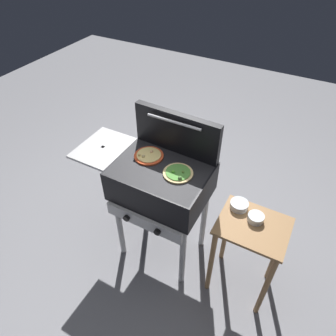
# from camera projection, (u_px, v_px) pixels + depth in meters

# --- Properties ---
(ground_plane) EXTENTS (8.00, 8.00, 0.00)m
(ground_plane) POSITION_uv_depth(u_px,v_px,m) (163.00, 247.00, 2.61)
(ground_plane) COLOR gray
(grill) EXTENTS (0.96, 0.53, 0.90)m
(grill) POSITION_uv_depth(u_px,v_px,m) (160.00, 183.00, 2.11)
(grill) COLOR black
(grill) RESTS_ON ground_plane
(grill_lid_open) EXTENTS (0.63, 0.09, 0.30)m
(grill_lid_open) POSITION_uv_depth(u_px,v_px,m) (177.00, 132.00, 2.06)
(grill_lid_open) COLOR black
(grill_lid_open) RESTS_ON grill
(pizza_veggie) EXTENTS (0.20, 0.20, 0.04)m
(pizza_veggie) POSITION_uv_depth(u_px,v_px,m) (178.00, 173.00, 1.96)
(pizza_veggie) COLOR #E0C17F
(pizza_veggie) RESTS_ON grill
(pizza_cheese) EXTENTS (0.20, 0.20, 0.03)m
(pizza_cheese) POSITION_uv_depth(u_px,v_px,m) (149.00, 156.00, 2.10)
(pizza_cheese) COLOR #C64723
(pizza_cheese) RESTS_ON grill
(prep_table) EXTENTS (0.44, 0.36, 0.70)m
(prep_table) POSITION_uv_depth(u_px,v_px,m) (248.00, 243.00, 2.04)
(prep_table) COLOR olive
(prep_table) RESTS_ON ground_plane
(topping_bowl_near) EXTENTS (0.10, 0.10, 0.04)m
(topping_bowl_near) POSITION_uv_depth(u_px,v_px,m) (256.00, 218.00, 1.93)
(topping_bowl_near) COLOR silver
(topping_bowl_near) RESTS_ON prep_table
(topping_bowl_far) EXTENTS (0.12, 0.12, 0.04)m
(topping_bowl_far) POSITION_uv_depth(u_px,v_px,m) (239.00, 205.00, 2.01)
(topping_bowl_far) COLOR silver
(topping_bowl_far) RESTS_ON prep_table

